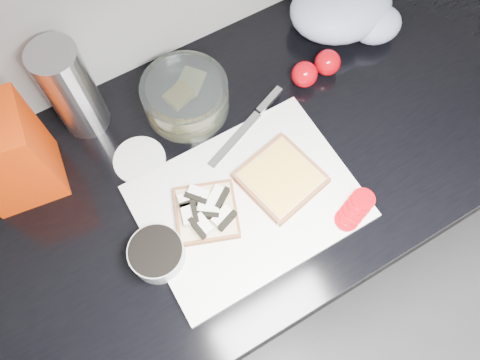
{
  "coord_description": "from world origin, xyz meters",
  "views": [
    {
      "loc": [
        -0.21,
        0.85,
        1.74
      ],
      "look_at": [
        -0.04,
        1.14,
        0.95
      ],
      "focal_mm": 35.0,
      "sensor_mm": 36.0,
      "label": 1
    }
  ],
  "objects_px": {
    "bread_bag": "(7,156)",
    "glass_bowl": "(186,97)",
    "cutting_board": "(248,202)",
    "steel_canister": "(71,91)"
  },
  "relations": [
    {
      "from": "bread_bag",
      "to": "glass_bowl",
      "type": "bearing_deg",
      "value": 6.87
    },
    {
      "from": "cutting_board",
      "to": "glass_bowl",
      "type": "distance_m",
      "value": 0.25
    },
    {
      "from": "glass_bowl",
      "to": "bread_bag",
      "type": "xyz_separation_m",
      "value": [
        -0.34,
        0.01,
        0.07
      ]
    },
    {
      "from": "glass_bowl",
      "to": "bread_bag",
      "type": "distance_m",
      "value": 0.35
    },
    {
      "from": "steel_canister",
      "to": "bread_bag",
      "type": "bearing_deg",
      "value": -156.2
    },
    {
      "from": "cutting_board",
      "to": "bread_bag",
      "type": "xyz_separation_m",
      "value": [
        -0.34,
        0.26,
        0.1
      ]
    },
    {
      "from": "bread_bag",
      "to": "steel_canister",
      "type": "xyz_separation_m",
      "value": [
        0.15,
        0.07,
        0.0
      ]
    },
    {
      "from": "glass_bowl",
      "to": "bread_bag",
      "type": "bearing_deg",
      "value": 178.68
    },
    {
      "from": "bread_bag",
      "to": "steel_canister",
      "type": "height_order",
      "value": "steel_canister"
    },
    {
      "from": "glass_bowl",
      "to": "steel_canister",
      "type": "xyz_separation_m",
      "value": [
        -0.19,
        0.07,
        0.07
      ]
    }
  ]
}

